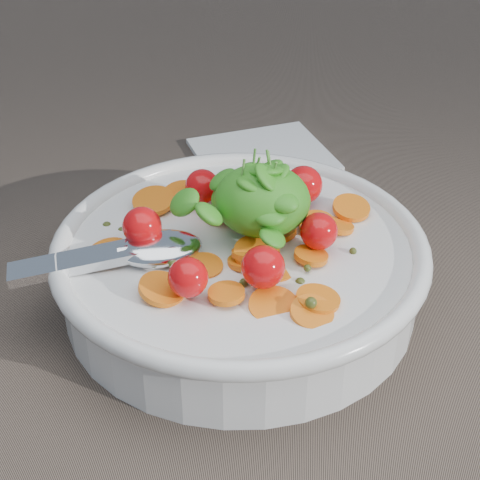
{
  "coord_description": "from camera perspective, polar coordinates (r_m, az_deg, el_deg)",
  "views": [
    {
      "loc": [
        0.03,
        -0.5,
        0.38
      ],
      "look_at": [
        -0.01,
        -0.02,
        0.06
      ],
      "focal_mm": 55.0,
      "sensor_mm": 36.0,
      "label": 1
    }
  ],
  "objects": [
    {
      "name": "napkin",
      "position": [
        0.82,
        1.77,
        6.63
      ],
      "size": [
        0.18,
        0.17,
        0.01
      ],
      "primitive_type": "cube",
      "rotation": [
        0.0,
        0.0,
        0.42
      ],
      "color": "white",
      "rests_on": "ground"
    },
    {
      "name": "bowl",
      "position": [
        0.59,
        0.0,
        -1.88
      ],
      "size": [
        0.32,
        0.3,
        0.13
      ],
      "color": "white",
      "rests_on": "ground"
    },
    {
      "name": "ground",
      "position": [
        0.63,
        0.68,
        -3.32
      ],
      "size": [
        6.0,
        6.0,
        0.0
      ],
      "primitive_type": "plane",
      "color": "#6C5C4D",
      "rests_on": "ground"
    }
  ]
}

